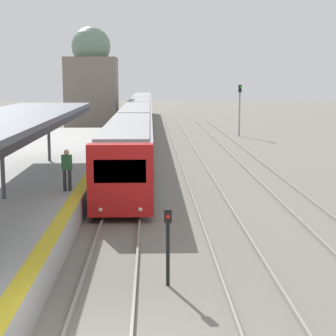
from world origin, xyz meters
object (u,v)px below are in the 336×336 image
(person_on_platform, at_px, (67,167))
(signal_post_near, at_px, (168,239))
(train_near, at_px, (139,117))
(signal_mast_far, at_px, (240,104))

(person_on_platform, relative_size, signal_post_near, 0.80)
(train_near, distance_m, signal_post_near, 39.64)
(signal_mast_far, bearing_deg, person_on_platform, -111.12)
(signal_mast_far, bearing_deg, train_near, 170.40)
(person_on_platform, bearing_deg, signal_mast_far, 68.88)
(train_near, bearing_deg, signal_post_near, -87.70)
(person_on_platform, distance_m, signal_post_near, 8.74)
(signal_post_near, bearing_deg, train_near, 92.30)
(signal_post_near, height_order, signal_mast_far, signal_mast_far)
(person_on_platform, height_order, train_near, train_near)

